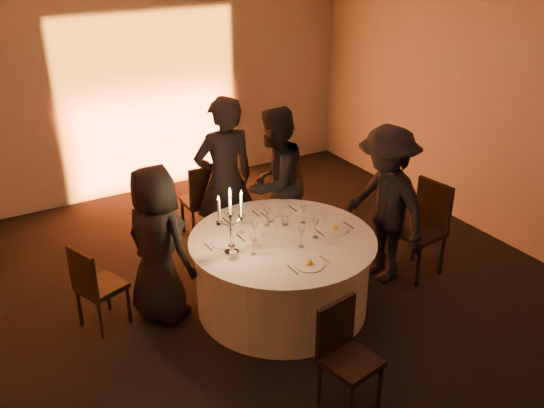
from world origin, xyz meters
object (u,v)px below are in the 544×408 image
banquet_table (282,273)px  chair_back_left (203,197)px  chair_front (344,350)px  guest_back_right (274,183)px  guest_right (385,205)px  candelabra (231,231)px  chair_back_right (285,194)px  guest_back_left (225,181)px  chair_left (94,284)px  coffee_cup (233,255)px  chair_right (425,223)px  guest_left (157,244)px

banquet_table → chair_back_left: chair_back_left is taller
banquet_table → chair_front: size_ratio=2.00×
guest_back_right → guest_right: guest_back_right is taller
candelabra → chair_front: bearing=-78.5°
chair_front → guest_right: (1.50, 1.34, 0.35)m
chair_back_right → guest_back_right: guest_back_right is taller
chair_back_left → guest_back_left: guest_back_left is taller
chair_left → guest_back_right: guest_back_right is taller
banquet_table → coffee_cup: bearing=-170.3°
coffee_cup → guest_back_right: bearing=45.4°
guest_back_left → guest_back_right: guest_back_left is taller
chair_right → guest_right: size_ratio=0.61×
chair_left → coffee_cup: bearing=-141.9°
guest_right → coffee_cup: 1.80m
chair_front → coffee_cup: 1.35m
banquet_table → chair_left: bearing=161.1°
guest_back_right → chair_right: bearing=108.7°
banquet_table → guest_left: (-1.08, 0.47, 0.40)m
guest_right → chair_back_left: bearing=-145.6°
banquet_table → guest_back_left: 1.29m
candelabra → chair_back_left: bearing=74.2°
chair_front → guest_back_right: guest_back_right is taller
chair_left → guest_left: bearing=-120.5°
banquet_table → guest_left: size_ratio=1.15×
chair_front → guest_back_left: (0.24, 2.53, 0.44)m
chair_back_right → guest_left: (-1.95, -0.91, 0.28)m
guest_back_left → guest_right: guest_back_left is taller
chair_back_left → chair_back_right: size_ratio=1.08×
chair_right → chair_front: chair_right is taller
guest_left → coffee_cup: (0.51, -0.57, 0.02)m
banquet_table → chair_left: chair_left is taller
banquet_table → chair_back_left: size_ratio=1.88×
chair_back_left → chair_front: (-0.21, -3.09, -0.04)m
candelabra → guest_back_left: bearing=66.4°
banquet_table → chair_front: 1.41m
guest_right → coffee_cup: guest_right is taller
guest_left → chair_back_left: bearing=-63.0°
chair_back_right → chair_front: bearing=37.6°
chair_left → chair_back_right: size_ratio=0.98×
chair_left → guest_back_right: size_ratio=0.50×
candelabra → chair_back_right: bearing=44.5°
chair_right → coffee_cup: 2.26m
banquet_table → guest_back_right: size_ratio=1.04×
chair_back_right → guest_right: size_ratio=0.52×
chair_front → coffee_cup: chair_front is taller
coffee_cup → chair_back_left: bearing=74.1°
guest_back_left → guest_left: bearing=35.2°
chair_right → guest_back_left: guest_back_left is taller
chair_front → guest_back_left: size_ratio=0.47×
guest_back_left → guest_right: 1.74m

